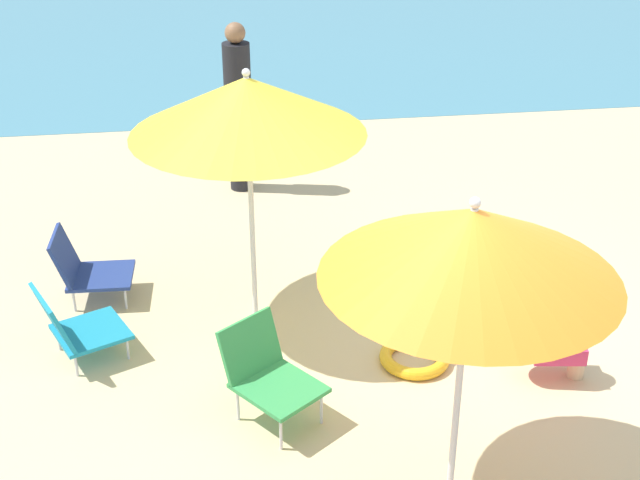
{
  "coord_description": "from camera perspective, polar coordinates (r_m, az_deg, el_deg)",
  "views": [
    {
      "loc": [
        -1.48,
        -4.56,
        3.72
      ],
      "look_at": [
        -0.68,
        1.2,
        0.7
      ],
      "focal_mm": 49.24,
      "sensor_mm": 36.0,
      "label": 1
    }
  ],
  "objects": [
    {
      "name": "beach_chair_a",
      "position": [
        6.54,
        -15.67,
        -5.41
      ],
      "size": [
        0.72,
        0.67,
        0.6
      ],
      "rotation": [
        0.0,
        0.0,
        0.43
      ],
      "color": "teal",
      "rests_on": "ground_plane"
    },
    {
      "name": "beach_chair_d",
      "position": [
        7.27,
        -14.99,
        -1.75
      ],
      "size": [
        0.61,
        0.49,
        0.59
      ],
      "rotation": [
        0.0,
        0.0,
        -0.04
      ],
      "color": "navy",
      "rests_on": "ground_plane"
    },
    {
      "name": "umbrella_yellow",
      "position": [
        6.27,
        -4.75,
        8.68
      ],
      "size": [
        1.71,
        1.71,
        1.99
      ],
      "color": "silver",
      "rests_on": "ground_plane"
    },
    {
      "name": "person_b",
      "position": [
        8.86,
        -5.33,
        8.64
      ],
      "size": [
        0.27,
        0.27,
        1.72
      ],
      "rotation": [
        0.0,
        0.0,
        5.54
      ],
      "color": "black",
      "rests_on": "ground_plane"
    },
    {
      "name": "umbrella_orange",
      "position": [
        4.49,
        9.81,
        -0.25
      ],
      "size": [
        1.57,
        1.57,
        1.93
      ],
      "color": "silver",
      "rests_on": "ground_plane"
    },
    {
      "name": "swim_ring",
      "position": [
        6.44,
        6.16,
        -7.57
      ],
      "size": [
        0.51,
        0.51,
        0.09
      ],
      "primitive_type": "torus",
      "color": "yellow",
      "rests_on": "ground_plane"
    },
    {
      "name": "beach_chair_b",
      "position": [
        5.76,
        -3.46,
        -8.51
      ],
      "size": [
        0.72,
        0.75,
        0.65
      ],
      "rotation": [
        0.0,
        0.0,
        -0.92
      ],
      "color": "#33934C",
      "rests_on": "ground_plane"
    },
    {
      "name": "person_a",
      "position": [
        6.22,
        14.24,
        -5.22
      ],
      "size": [
        0.54,
        0.33,
        0.9
      ],
      "rotation": [
        0.0,
        0.0,
        6.15
      ],
      "color": "#DB3866",
      "rests_on": "ground_plane"
    },
    {
      "name": "ground_plane",
      "position": [
        6.07,
        8.07,
        -10.71
      ],
      "size": [
        40.0,
        40.0,
        0.0
      ],
      "primitive_type": "plane",
      "color": "#D3BC8C"
    }
  ]
}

